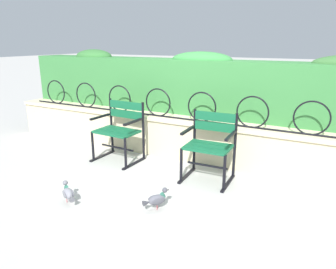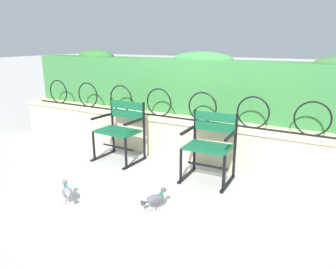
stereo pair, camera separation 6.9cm
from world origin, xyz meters
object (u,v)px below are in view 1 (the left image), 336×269
pigeon_near_chairs (68,193)px  pigeon_far_side (157,199)px  park_chair_right (210,144)px  park_chair_left (120,129)px

pigeon_near_chairs → pigeon_far_side: bearing=19.8°
park_chair_right → pigeon_near_chairs: size_ratio=3.16×
park_chair_left → park_chair_right: bearing=-1.2°
park_chair_right → pigeon_far_side: bearing=-101.3°
park_chair_right → park_chair_left: bearing=178.8°
park_chair_left → pigeon_near_chairs: bearing=-77.9°
park_chair_left → pigeon_far_side: size_ratio=3.32×
park_chair_right → pigeon_far_side: size_ratio=3.27×
pigeon_near_chairs → pigeon_far_side: same height
pigeon_far_side → pigeon_near_chairs: bearing=-160.2°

